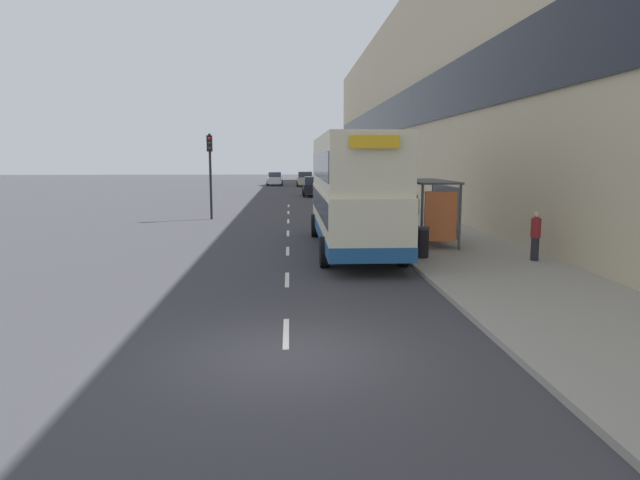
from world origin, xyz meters
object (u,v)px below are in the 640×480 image
object	(u,v)px
pedestrian_at_shelter	(535,236)
traffic_light_far_kerb	(210,162)
pedestrian_1	(415,213)
car_0	(275,179)
car_2	(305,179)
litter_bin	(421,242)
double_decker_bus_near	(353,190)
car_1	(313,187)
bus_shelter	(435,200)

from	to	relation	value
pedestrian_at_shelter	traffic_light_far_kerb	world-z (taller)	traffic_light_far_kerb
pedestrian_1	car_0	bearing A→B (deg)	99.01
car_0	car_2	world-z (taller)	car_2
litter_bin	traffic_light_far_kerb	bearing A→B (deg)	122.84
double_decker_bus_near	car_1	xyz separation A→B (m)	(-0.21, 30.70, -1.41)
bus_shelter	traffic_light_far_kerb	distance (m)	14.87
litter_bin	pedestrian_1	bearing A→B (deg)	79.36
traffic_light_far_kerb	litter_bin	bearing A→B (deg)	-57.16
double_decker_bus_near	car_1	distance (m)	30.73
double_decker_bus_near	car_1	world-z (taller)	double_decker_bus_near
pedestrian_1	traffic_light_far_kerb	size ratio (longest dim) A/B	0.36
car_2	pedestrian_1	size ratio (longest dim) A/B	2.52
double_decker_bus_near	pedestrian_at_shelter	xyz separation A→B (m)	(5.70, -3.36, -1.32)
car_0	litter_bin	size ratio (longest dim) A/B	4.01
pedestrian_1	traffic_light_far_kerb	distance (m)	12.80
traffic_light_far_kerb	bus_shelter	bearing A→B (deg)	-46.62
car_2	litter_bin	world-z (taller)	car_2
bus_shelter	pedestrian_at_shelter	xyz separation A→B (m)	(2.40, -3.89, -0.91)
bus_shelter	traffic_light_far_kerb	size ratio (longest dim) A/B	0.87
car_1	double_decker_bus_near	bearing A→B (deg)	-89.61
double_decker_bus_near	traffic_light_far_kerb	distance (m)	13.26
pedestrian_1	bus_shelter	bearing A→B (deg)	-89.62
car_0	bus_shelter	bearing A→B (deg)	98.46
double_decker_bus_near	pedestrian_at_shelter	bearing A→B (deg)	-30.51
car_0	car_2	xyz separation A→B (m)	(3.76, -2.43, 0.05)
car_0	traffic_light_far_kerb	bearing A→B (deg)	86.25
car_2	pedestrian_at_shelter	bearing A→B (deg)	-83.24
car_0	pedestrian_at_shelter	distance (m)	55.55
double_decker_bus_near	car_1	size ratio (longest dim) A/B	2.49
car_2	car_1	bearing A→B (deg)	-89.12
pedestrian_at_shelter	traffic_light_far_kerb	xyz separation A→B (m)	(-12.57, 14.65, 2.30)
bus_shelter	traffic_light_far_kerb	xyz separation A→B (m)	(-10.17, 10.76, 1.39)
pedestrian_at_shelter	litter_bin	xyz separation A→B (m)	(-3.62, 0.78, -0.29)
car_1	bus_shelter	bearing A→B (deg)	-83.37
car_0	car_2	distance (m)	4.48
double_decker_bus_near	litter_bin	distance (m)	3.68
car_0	traffic_light_far_kerb	size ratio (longest dim) A/B	0.87
car_2	traffic_light_far_kerb	world-z (taller)	traffic_light_far_kerb
car_1	car_2	distance (m)	18.17
car_2	pedestrian_at_shelter	xyz separation A→B (m)	(6.19, -52.22, 0.08)
bus_shelter	pedestrian_1	bearing A→B (deg)	90.38
car_1	pedestrian_at_shelter	bearing A→B (deg)	-80.16
bus_shelter	pedestrian_1	size ratio (longest dim) A/B	2.39
pedestrian_1	double_decker_bus_near	bearing A→B (deg)	-130.65
car_1	pedestrian_1	world-z (taller)	pedestrian_1
car_2	traffic_light_far_kerb	distance (m)	38.18
litter_bin	car_2	bearing A→B (deg)	92.85
car_1	litter_bin	distance (m)	33.35
bus_shelter	traffic_light_far_kerb	bearing A→B (deg)	133.38
car_2	litter_bin	distance (m)	51.50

